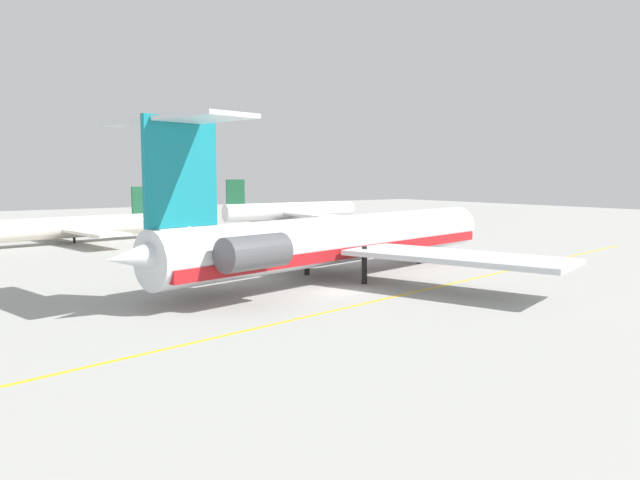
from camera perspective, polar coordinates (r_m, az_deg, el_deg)
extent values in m
plane|color=#9E9E99|center=(52.56, 1.72, -4.81)|extent=(299.03, 299.03, 0.00)
cylinder|color=silver|center=(59.16, 2.27, 0.13)|extent=(42.90, 12.96, 4.57)
cone|color=silver|center=(76.67, 12.72, 1.34)|extent=(5.53, 5.24, 4.39)
cone|color=silver|center=(45.10, -15.68, -1.41)|extent=(7.30, 5.13, 3.88)
cube|color=#B2191E|center=(59.27, 2.27, -0.86)|extent=(41.99, 12.86, 1.01)
cube|color=silver|center=(68.09, -4.79, 0.21)|extent=(8.91, 19.63, 0.46)
cube|color=silver|center=(53.24, 12.66, -1.54)|extent=(12.51, 20.31, 0.46)
cylinder|color=#515156|center=(51.81, -11.54, -0.45)|extent=(6.12, 3.73, 2.65)
cube|color=silver|center=(51.18, -11.02, -0.51)|extent=(3.65, 2.11, 0.55)
cylinder|color=#515156|center=(46.08, -6.18, -1.15)|extent=(6.12, 3.73, 2.65)
cube|color=silver|center=(46.68, -6.82, -1.07)|extent=(3.65, 2.11, 0.55)
cube|color=teal|center=(46.30, -12.86, 6.20)|extent=(6.16, 1.67, 8.09)
cube|color=silver|center=(49.27, -15.88, 10.43)|extent=(5.52, 7.38, 0.32)
cube|color=silver|center=(43.22, -10.70, 11.21)|extent=(5.52, 7.38, 0.32)
cylinder|color=black|center=(69.81, 9.25, -0.76)|extent=(0.50, 0.50, 3.47)
cylinder|color=black|center=(60.79, -1.24, -1.68)|extent=(0.50, 0.50, 3.47)
cylinder|color=black|center=(56.01, 4.16, -2.36)|extent=(0.50, 0.50, 3.47)
cylinder|color=silver|center=(96.22, -22.01, 1.12)|extent=(26.10, 6.97, 3.10)
cube|color=silver|center=(89.42, -20.16, 0.65)|extent=(6.24, 12.38, 0.37)
cube|color=silver|center=(103.17, -23.60, 1.19)|extent=(6.24, 12.38, 0.37)
cube|color=#195133|center=(100.72, -16.31, 3.61)|extent=(3.39, 0.82, 4.23)
cylinder|color=black|center=(96.34, -21.98, 0.32)|extent=(0.37, 0.37, 2.09)
cylinder|color=white|center=(125.28, -2.71, 2.73)|extent=(29.23, 5.62, 3.47)
cone|color=white|center=(132.91, 2.78, 2.92)|extent=(3.08, 3.50, 3.30)
cube|color=white|center=(132.68, -4.46, 2.75)|extent=(6.02, 13.60, 0.42)
cube|color=white|center=(118.06, -0.74, 2.36)|extent=(6.02, 13.60, 0.42)
cube|color=#195133|center=(119.65, -7.91, 4.49)|extent=(3.80, 0.63, 4.74)
cylinder|color=black|center=(125.38, -2.71, 2.04)|extent=(0.42, 0.42, 2.34)
cylinder|color=black|center=(89.27, -1.52, -0.07)|extent=(0.10, 0.10, 0.82)
cylinder|color=black|center=(89.28, -1.43, -0.06)|extent=(0.10, 0.10, 0.82)
cylinder|color=gray|center=(89.20, -1.48, 0.40)|extent=(0.28, 0.28, 0.65)
sphere|color=#8C6647|center=(89.16, -1.48, 0.69)|extent=(0.26, 0.26, 0.26)
cylinder|color=gray|center=(89.18, -1.59, 0.42)|extent=(0.08, 0.08, 0.55)
cylinder|color=gray|center=(89.21, -1.36, 0.43)|extent=(0.08, 0.08, 0.55)
cylinder|color=black|center=(90.10, 3.14, -0.01)|extent=(0.10, 0.10, 0.83)
cylinder|color=black|center=(90.09, 3.05, -0.01)|extent=(0.10, 0.10, 0.83)
cylinder|color=gray|center=(90.02, 3.10, 0.45)|extent=(0.28, 0.28, 0.65)
sphere|color=tan|center=(89.98, 3.10, 0.74)|extent=(0.26, 0.26, 0.26)
cylinder|color=gray|center=(90.02, 3.22, 0.47)|extent=(0.08, 0.08, 0.56)
cylinder|color=gray|center=(90.01, 2.98, 0.47)|extent=(0.08, 0.08, 0.56)
cone|color=#EA590F|center=(91.95, 3.50, 0.02)|extent=(0.40, 0.40, 0.55)
cone|color=#EA590F|center=(88.28, 6.97, -0.27)|extent=(0.40, 0.40, 0.55)
cube|color=gold|center=(52.63, 8.69, -4.86)|extent=(96.67, 16.57, 0.01)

